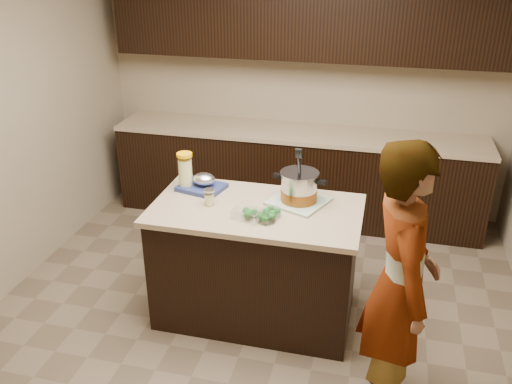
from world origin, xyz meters
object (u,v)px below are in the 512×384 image
(lemonade_pitcher, at_px, (185,173))
(person, at_px, (400,285))
(island, at_px, (256,262))
(stock_pot, at_px, (299,188))

(lemonade_pitcher, height_order, person, person)
(island, xyz_separation_m, person, (0.98, -0.65, 0.40))
(island, bearing_deg, person, -33.45)
(lemonade_pitcher, bearing_deg, person, -28.00)
(island, relative_size, stock_pot, 3.80)
(island, height_order, lemonade_pitcher, lemonade_pitcher)
(stock_pot, xyz_separation_m, person, (0.71, -0.80, -0.16))
(stock_pot, distance_m, person, 1.08)
(lemonade_pitcher, relative_size, person, 0.16)
(stock_pot, distance_m, lemonade_pitcher, 0.86)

